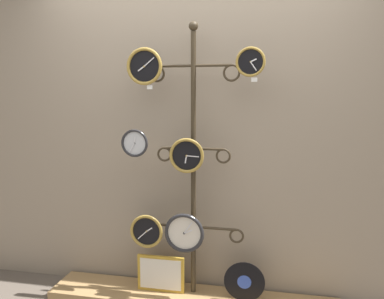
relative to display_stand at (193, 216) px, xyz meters
name	(u,v)px	position (x,y,z in m)	size (l,w,h in m)	color
shop_wall	(197,117)	(0.00, 0.16, 0.74)	(4.40, 0.04, 2.80)	gray
low_shelf	(192,299)	(0.00, -0.06, -0.63)	(2.20, 0.36, 0.06)	#9E7A4C
display_stand	(193,216)	(0.00, 0.00, 0.00)	(0.76, 0.42, 2.08)	#382D1E
clock_top_left	(145,66)	(-0.33, -0.10, 1.10)	(0.26, 0.04, 0.26)	black
clock_top_right	(251,62)	(0.41, -0.11, 1.12)	(0.20, 0.04, 0.20)	black
clock_middle_left	(135,143)	(-0.42, -0.09, 0.55)	(0.21, 0.04, 0.21)	silver
clock_middle_center	(187,156)	(-0.03, -0.11, 0.47)	(0.25, 0.04, 0.25)	black
clock_bottom_left	(147,231)	(-0.34, -0.10, -0.11)	(0.25, 0.04, 0.25)	black
clock_bottom_center	(184,233)	(-0.04, -0.11, -0.10)	(0.30, 0.04, 0.30)	silver
vinyl_record	(244,282)	(0.39, -0.07, -0.45)	(0.30, 0.01, 0.30)	black
picture_frame	(161,274)	(-0.25, -0.05, -0.46)	(0.37, 0.02, 0.28)	gold
price_tag_upper	(150,87)	(-0.30, -0.10, 0.95)	(0.04, 0.00, 0.03)	white
price_tag_mid	(254,80)	(0.44, -0.11, 1.00)	(0.04, 0.00, 0.03)	white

